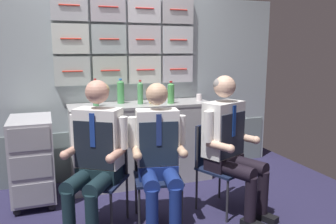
{
  "coord_description": "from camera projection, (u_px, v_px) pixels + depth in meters",
  "views": [
    {
      "loc": [
        -0.76,
        -2.58,
        1.51
      ],
      "look_at": [
        0.33,
        0.45,
        0.93
      ],
      "focal_mm": 36.17,
      "sensor_mm": 36.0,
      "label": 1
    }
  ],
  "objects": [
    {
      "name": "water_bottle_clear",
      "position": [
        171.0,
        93.0,
        3.83
      ],
      "size": [
        0.08,
        0.08,
        0.25
      ],
      "color": "#4A9D4F",
      "rests_on": "galley_counter"
    },
    {
      "name": "crew_member_left",
      "position": [
        95.0,
        150.0,
        2.79
      ],
      "size": [
        0.63,
        0.71,
        1.27
      ],
      "color": "black",
      "rests_on": "ground"
    },
    {
      "name": "galley_counter",
      "position": [
        142.0,
        143.0,
        3.92
      ],
      "size": [
        1.61,
        0.53,
        0.92
      ],
      "color": "#ADACAD",
      "rests_on": "ground"
    },
    {
      "name": "service_trolley",
      "position": [
        33.0,
        157.0,
        3.37
      ],
      "size": [
        0.4,
        0.65,
        0.86
      ],
      "color": "black",
      "rests_on": "ground"
    },
    {
      "name": "coffee_cup_white",
      "position": [
        199.0,
        97.0,
        4.06
      ],
      "size": [
        0.06,
        0.06,
        0.08
      ],
      "color": "white",
      "rests_on": "galley_counter"
    },
    {
      "name": "crew_member_near_trolley",
      "position": [
        230.0,
        139.0,
        3.1
      ],
      "size": [
        0.59,
        0.72,
        1.29
      ],
      "color": "black",
      "rests_on": "ground"
    },
    {
      "name": "folding_chair_near_trolley",
      "position": [
        216.0,
        157.0,
        3.25
      ],
      "size": [
        0.53,
        0.53,
        0.82
      ],
      "color": "#2D2D33",
      "rests_on": "ground"
    },
    {
      "name": "snack_banana",
      "position": [
        155.0,
        102.0,
        3.83
      ],
      "size": [
        0.17,
        0.1,
        0.04
      ],
      "color": "yellow",
      "rests_on": "galley_counter"
    },
    {
      "name": "crew_member_center",
      "position": [
        159.0,
        150.0,
        2.86
      ],
      "size": [
        0.51,
        0.65,
        1.24
      ],
      "color": "black",
      "rests_on": "ground"
    },
    {
      "name": "sparkling_bottle_green",
      "position": [
        96.0,
        93.0,
        3.62
      ],
      "size": [
        0.06,
        0.06,
        0.3
      ],
      "color": "#4B9959",
      "rests_on": "galley_counter"
    },
    {
      "name": "paper_cup_tan",
      "position": [
        172.0,
        98.0,
        4.03
      ],
      "size": [
        0.07,
        0.07,
        0.07
      ],
      "color": "navy",
      "rests_on": "galley_counter"
    },
    {
      "name": "folding_chair_center",
      "position": [
        156.0,
        165.0,
        3.05
      ],
      "size": [
        0.46,
        0.47,
        0.82
      ],
      "color": "#2D2D33",
      "rests_on": "ground"
    },
    {
      "name": "water_bottle_short",
      "position": [
        140.0,
        93.0,
        3.78
      ],
      "size": [
        0.06,
        0.06,
        0.27
      ],
      "color": "#4F9C5C",
      "rests_on": "galley_counter"
    },
    {
      "name": "water_bottle_tall",
      "position": [
        121.0,
        92.0,
        3.83
      ],
      "size": [
        0.08,
        0.08,
        0.28
      ],
      "color": "#479B54",
      "rests_on": "galley_counter"
    },
    {
      "name": "folding_chair_left",
      "position": [
        104.0,
        167.0,
        2.98
      ],
      "size": [
        0.55,
        0.55,
        0.82
      ],
      "color": "#2D2D33",
      "rests_on": "ground"
    },
    {
      "name": "galley_bulkhead",
      "position": [
        117.0,
        84.0,
        3.99
      ],
      "size": [
        4.2,
        0.14,
        2.15
      ],
      "color": "#A2B0B5",
      "rests_on": "ground"
    }
  ]
}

